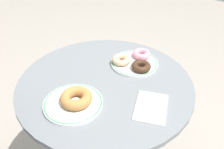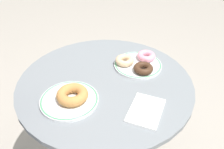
% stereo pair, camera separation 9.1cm
% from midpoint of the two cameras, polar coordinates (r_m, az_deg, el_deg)
% --- Properties ---
extents(cafe_table, '(0.69, 0.69, 0.73)m').
position_cam_midpoint_polar(cafe_table, '(1.09, 0.96, -11.64)').
color(cafe_table, slate).
rests_on(cafe_table, ground).
extents(plate_left, '(0.21, 0.21, 0.01)m').
position_cam_midpoint_polar(plate_left, '(0.84, -7.21, -6.22)').
color(plate_left, white).
rests_on(plate_left, cafe_table).
extents(plate_right, '(0.20, 0.20, 0.01)m').
position_cam_midpoint_polar(plate_right, '(1.02, 8.79, 2.26)').
color(plate_right, white).
rests_on(plate_right, cafe_table).
extents(donut_old_fashioned, '(0.15, 0.15, 0.04)m').
position_cam_midpoint_polar(donut_old_fashioned, '(0.82, -6.50, -4.96)').
color(donut_old_fashioned, '#BC7F42').
rests_on(donut_old_fashioned, plate_left).
extents(donut_pink_frosted, '(0.10, 0.10, 0.03)m').
position_cam_midpoint_polar(donut_pink_frosted, '(1.05, 10.73, 4.35)').
color(donut_pink_frosted, pink).
rests_on(donut_pink_frosted, plate_right).
extents(donut_glazed, '(0.11, 0.11, 0.03)m').
position_cam_midpoint_polar(donut_glazed, '(1.01, 5.67, 3.33)').
color(donut_glazed, '#E0B789').
rests_on(donut_glazed, plate_right).
extents(donut_chocolate, '(0.09, 0.09, 0.03)m').
position_cam_midpoint_polar(donut_chocolate, '(0.97, 10.23, 1.38)').
color(donut_chocolate, '#422819').
rests_on(donut_chocolate, plate_right).
extents(paper_napkin, '(0.18, 0.15, 0.01)m').
position_cam_midpoint_polar(paper_napkin, '(0.82, 11.37, -8.62)').
color(paper_napkin, white).
rests_on(paper_napkin, cafe_table).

